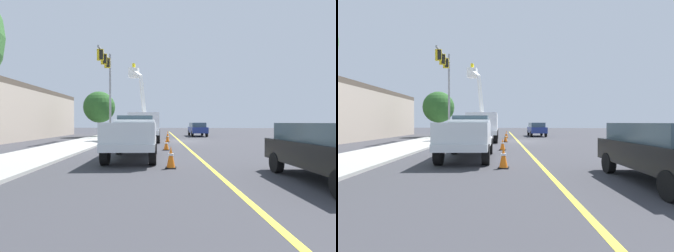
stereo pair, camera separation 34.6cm
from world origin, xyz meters
TOP-DOWN VIEW (x-y plane):
  - ground at (0.00, 0.00)m, footprint 120.00×120.00m
  - sidewalk_far_side at (-0.93, 8.01)m, footprint 60.02×10.46m
  - lane_centre_stripe at (0.00, 0.00)m, footprint 49.69×5.89m
  - utility_bucket_truck at (0.17, 3.19)m, footprint 8.43×3.52m
  - service_pickup_truck at (-11.94, 1.77)m, footprint 5.80×2.73m
  - passing_minivan at (9.06, -1.89)m, footprint 4.99×2.44m
  - trailing_sedan at (-16.36, -4.83)m, footprint 4.99×2.44m
  - traffic_cone_leading at (-14.35, -0.16)m, footprint 0.40×0.40m
  - traffic_cone_mid_front at (-7.93, 0.56)m, footprint 0.40×0.40m
  - traffic_cone_mid_rear at (-1.20, 1.02)m, footprint 0.40×0.40m
  - traffic_cone_trailing at (4.78, 1.50)m, footprint 0.40×0.40m
  - traffic_signal_mast at (1.67, 7.29)m, footprint 5.63×0.94m
  - street_tree_right at (6.61, 9.83)m, footprint 3.72×3.72m

SIDE VIEW (x-z plane):
  - ground at x=0.00m, z-range 0.00..0.00m
  - lane_centre_stripe at x=0.00m, z-range 0.00..0.01m
  - sidewalk_far_side at x=-0.93m, z-range 0.00..0.12m
  - traffic_cone_mid_front at x=-7.93m, z-range -0.01..0.71m
  - traffic_cone_mid_rear at x=-1.20m, z-range -0.01..0.78m
  - traffic_cone_trailing at x=4.78m, z-range -0.01..0.82m
  - traffic_cone_leading at x=-14.35m, z-range -0.01..0.83m
  - passing_minivan at x=9.06m, z-range 0.13..1.82m
  - trailing_sedan at x=-16.36m, z-range 0.13..1.82m
  - service_pickup_truck at x=-11.94m, z-range 0.09..2.15m
  - utility_bucket_truck at x=0.17m, z-range -2.09..5.33m
  - street_tree_right at x=6.61m, z-range 0.83..6.24m
  - traffic_signal_mast at x=1.67m, z-range 1.79..10.76m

